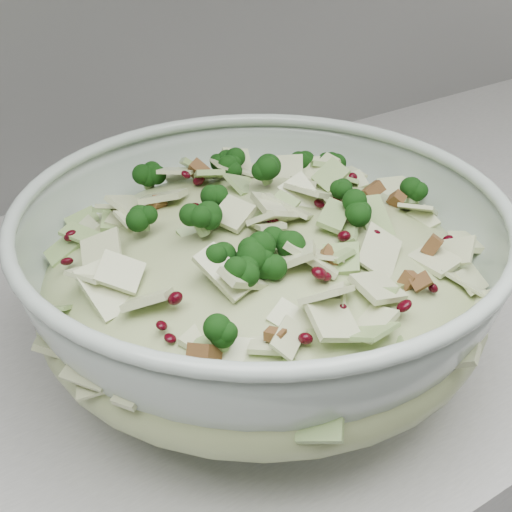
{
  "coord_description": "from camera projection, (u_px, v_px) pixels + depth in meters",
  "views": [
    {
      "loc": [
        0.3,
        1.23,
        1.29
      ],
      "look_at": [
        0.55,
        1.6,
        1.01
      ],
      "focal_mm": 50.0,
      "sensor_mm": 36.0,
      "label": 1
    }
  ],
  "objects": [
    {
      "name": "salad",
      "position": [
        262.0,
        258.0,
        0.54
      ],
      "size": [
        0.37,
        0.37,
        0.15
      ],
      "rotation": [
        0.0,
        0.0,
        -0.08
      ],
      "color": "#B5C083",
      "rests_on": "mixing_bowl"
    },
    {
      "name": "mixing_bowl",
      "position": [
        262.0,
        284.0,
        0.55
      ],
      "size": [
        0.44,
        0.44,
        0.15
      ],
      "rotation": [
        0.0,
        0.0,
        0.23
      ],
      "color": "#AEC0B4",
      "rests_on": "counter"
    }
  ]
}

